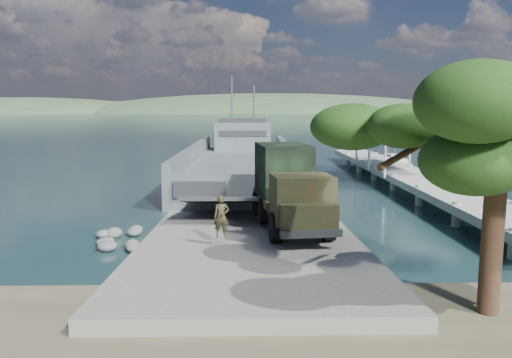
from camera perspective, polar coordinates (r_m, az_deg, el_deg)
name	(u,v)px	position (r m, az deg, el deg)	size (l,w,h in m)	color
ground	(251,248)	(23.68, -0.56, -7.84)	(1400.00, 1400.00, 0.00)	#163436
boat_ramp	(251,248)	(22.65, -0.54, -7.93)	(10.00, 18.00, 0.50)	slate
shoreline_rocks	(122,245)	(24.89, -15.12, -7.33)	(3.20, 5.60, 0.90)	#62625F
distant_headlands	(290,113)	(584.96, 3.86, 7.52)	(1000.00, 240.00, 48.00)	#355535
pier	(403,167)	(43.86, 16.44, 1.38)	(6.40, 44.00, 6.10)	beige
landing_craft	(241,168)	(46.58, -1.71, 1.21)	(9.64, 36.77, 10.88)	#4C575A
military_truck	(289,187)	(25.48, 3.76, -0.88)	(3.72, 9.07, 4.09)	black
soldier	(221,225)	(21.97, -3.97, -5.28)	(0.68, 0.45, 1.85)	#23311B
sailboat_near	(395,165)	(56.54, 15.60, 1.59)	(2.35, 5.52, 6.51)	silver
sailboat_far	(389,160)	(61.55, 14.92, 2.14)	(3.04, 5.69, 6.65)	silver
overhang_tree	(474,133)	(16.16, 23.66, 4.88)	(7.97, 7.34, 7.23)	#3A2817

